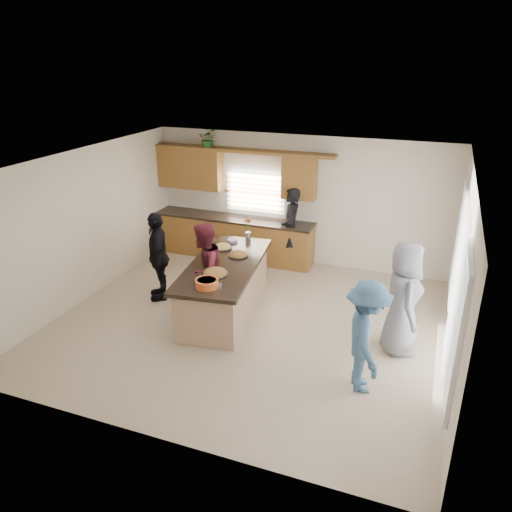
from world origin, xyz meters
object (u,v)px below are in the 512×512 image
at_px(salad_bowl, 207,283).
at_px(woman_left_front, 158,256).
at_px(island, 225,289).
at_px(woman_right_back, 366,337).
at_px(woman_right_front, 403,299).
at_px(woman_left_back, 291,229).
at_px(woman_left_mid, 204,270).

distance_m(salad_bowl, woman_left_front, 1.87).
relative_size(island, woman_right_back, 1.73).
distance_m(island, woman_right_front, 3.10).
bearing_deg(woman_left_front, woman_right_front, 54.92).
height_order(island, woman_left_back, woman_left_back).
height_order(salad_bowl, woman_left_front, woman_left_front).
bearing_deg(salad_bowl, woman_left_back, 83.80).
height_order(woman_left_front, woman_right_front, woman_right_front).
bearing_deg(woman_left_back, island, -26.92).
distance_m(salad_bowl, woman_right_back, 2.59).
bearing_deg(woman_left_back, salad_bowl, -21.13).
height_order(woman_left_front, woman_right_back, woman_left_front).
height_order(island, woman_right_front, woman_right_front).
relative_size(woman_left_back, woman_left_mid, 1.04).
xyz_separation_m(woman_right_back, woman_right_front, (0.36, 1.16, 0.09)).
distance_m(island, woman_left_back, 2.45).
height_order(salad_bowl, woman_left_back, woman_left_back).
xyz_separation_m(island, woman_left_back, (0.50, 2.36, 0.43)).
xyz_separation_m(woman_left_back, woman_right_front, (2.56, -2.55, 0.02)).
relative_size(island, salad_bowl, 7.73).
distance_m(island, woman_right_back, 3.04).
relative_size(salad_bowl, woman_right_back, 0.22).
bearing_deg(woman_left_front, woman_right_back, 39.12).
xyz_separation_m(salad_bowl, woman_left_back, (0.36, 3.33, -0.14)).
height_order(woman_left_back, woman_left_front, woman_left_back).
xyz_separation_m(woman_left_mid, woman_left_front, (-1.08, 0.27, 0.00)).
relative_size(woman_left_mid, woman_right_back, 1.04).
bearing_deg(woman_right_back, woman_left_front, 51.97).
xyz_separation_m(island, woman_left_front, (-1.39, 0.09, 0.40)).
height_order(woman_left_back, woman_right_front, woman_right_front).
bearing_deg(island, woman_left_mid, -156.88).
bearing_deg(salad_bowl, island, 98.08).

